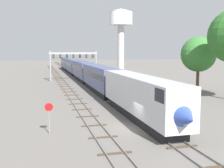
{
  "coord_description": "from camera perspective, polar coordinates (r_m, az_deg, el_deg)",
  "views": [
    {
      "loc": [
        -8.76,
        -25.12,
        7.62
      ],
      "look_at": [
        1.0,
        12.0,
        3.0
      ],
      "focal_mm": 44.69,
      "sensor_mm": 36.0,
      "label": 1
    }
  ],
  "objects": [
    {
      "name": "ground_plane",
      "position": [
        27.68,
        4.38,
        -9.14
      ],
      "size": [
        400.0,
        400.0,
        0.0
      ],
      "primitive_type": "plane",
      "color": "slate"
    },
    {
      "name": "track_main",
      "position": [
        86.13,
        -7.5,
        1.78
      ],
      "size": [
        2.6,
        200.0,
        0.16
      ],
      "color": "slate",
      "rests_on": "ground"
    },
    {
      "name": "track_near",
      "position": [
        65.77,
        -10.05,
        0.17
      ],
      "size": [
        2.6,
        160.0,
        0.16
      ],
      "color": "slate",
      "rests_on": "ground"
    },
    {
      "name": "passenger_train",
      "position": [
        71.97,
        -6.1,
        2.83
      ],
      "size": [
        3.04,
        104.39,
        4.8
      ],
      "color": "silver",
      "rests_on": "ground"
    },
    {
      "name": "signal_gantry",
      "position": [
        71.05,
        -7.88,
        5.16
      ],
      "size": [
        12.1,
        0.49,
        7.52
      ],
      "color": "#999BA0",
      "rests_on": "ground"
    },
    {
      "name": "water_tower",
      "position": [
        113.54,
        1.83,
        12.48
      ],
      "size": [
        9.26,
        9.26,
        24.14
      ],
      "color": "beige",
      "rests_on": "ground"
    },
    {
      "name": "stop_sign",
      "position": [
        26.21,
        -12.77,
        -5.98
      ],
      "size": [
        0.76,
        0.08,
        2.88
      ],
      "color": "gray",
      "rests_on": "ground"
    },
    {
      "name": "trackside_tree_left",
      "position": [
        54.05,
        17.29,
        5.81
      ],
      "size": [
        6.49,
        6.49,
        10.18
      ],
      "color": "brown",
      "rests_on": "ground"
    }
  ]
}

